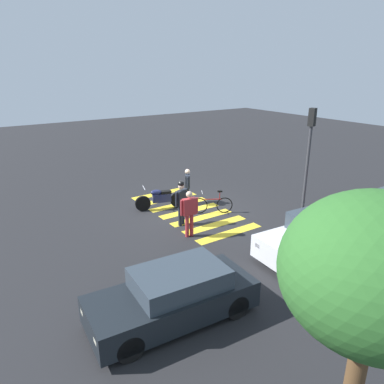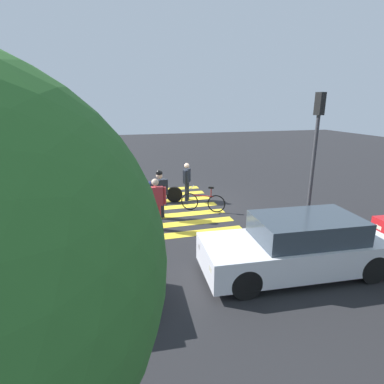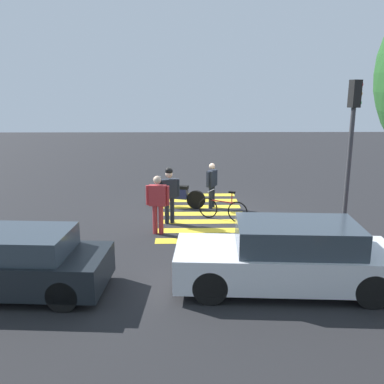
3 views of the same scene
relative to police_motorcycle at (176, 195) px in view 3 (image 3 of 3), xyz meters
name	(u,v)px [view 3 (image 3 of 3)]	position (x,y,z in m)	size (l,w,h in m)	color
ground_plane	(202,214)	(-0.93, 0.90, -0.47)	(60.00, 60.00, 0.00)	#232326
police_motorcycle	(176,195)	(0.00, 0.00, 0.00)	(2.16, 0.91, 1.05)	black
leaning_bicycle	(223,209)	(-1.58, 1.64, -0.08)	(1.55, 0.91, 1.01)	black
officer_on_foot	(212,183)	(-1.31, 0.14, 0.46)	(0.42, 0.58, 1.64)	#1E232D
officer_by_motorcycle	(169,191)	(0.15, 1.94, 0.59)	(0.65, 0.36, 1.82)	#1E232D
pedestrian_bystander	(158,201)	(0.45, 2.96, 0.54)	(0.69, 0.27, 1.75)	#B22D33
crosswalk_stripes	(202,214)	(-0.93, 0.90, -0.46)	(2.86, 5.85, 0.01)	yellow
car_white_van	(287,257)	(-2.51, 6.54, 0.23)	(4.72, 2.03, 1.46)	black
car_black_suv	(10,263)	(3.29, 6.60, 0.17)	(4.20, 1.94, 1.33)	black
traffic_light_pole	(352,137)	(-4.74, 3.81, 2.48)	(0.35, 0.29, 4.40)	#38383D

